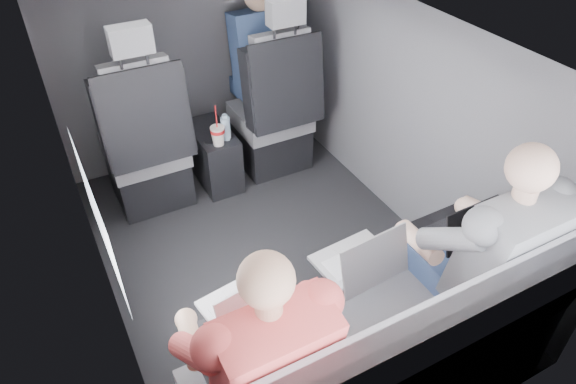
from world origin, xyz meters
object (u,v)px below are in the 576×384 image
passenger_front_right (261,55)px  rear_bench (384,365)px  passenger_rear_right (477,253)px  water_bottle (226,128)px  laptop_white (247,305)px  passenger_rear_left (257,355)px  center_console (214,156)px  laptop_black (456,226)px  front_seat_left (147,151)px  front_seat_right (274,118)px  soda_cup (218,135)px  laptop_silver (361,260)px

passenger_front_right → rear_bench: bearing=-102.8°
passenger_rear_right → water_bottle: bearing=105.0°
laptop_white → passenger_rear_left: passenger_rear_left is taller
center_console → passenger_front_right: size_ratio=0.58×
center_console → laptop_black: bearing=-71.4°
front_seat_left → center_console: front_seat_left is taller
passenger_front_right → center_console: bearing=-156.0°
front_seat_left → passenger_rear_right: 2.06m
front_seat_right → water_bottle: (-0.40, -0.10, 0.08)m
water_bottle → soda_cup: bearing=-150.7°
water_bottle → laptop_black: laptop_black is taller
front_seat_left → laptop_black: size_ratio=4.16×
laptop_silver → passenger_rear_left: bearing=-160.7°
rear_bench → passenger_rear_left: (-0.53, 0.10, 0.31)m
laptop_black → passenger_rear_right: (-0.05, -0.18, 0.01)m
front_seat_right → passenger_front_right: front_seat_right is taller
front_seat_left → laptop_white: bearing=-90.8°
center_console → soda_cup: 0.32m
front_seat_left → laptop_black: 1.93m
front_seat_right → laptop_black: size_ratio=4.16×
laptop_white → front_seat_right: bearing=60.0°
front_seat_left → laptop_white: (-0.02, -1.59, 0.23)m
rear_bench → water_bottle: size_ratio=9.04×
soda_cup → laptop_silver: 1.48m
laptop_silver → laptop_black: size_ratio=1.14×
passenger_rear_left → front_seat_left: bearing=87.5°
passenger_rear_left → laptop_white: bearing=74.9°
soda_cup → front_seat_right: bearing=16.1°
center_console → laptop_white: (-0.47, -1.63, 0.43)m
front_seat_left → passenger_rear_left: bearing=-92.5°
front_seat_right → center_console: (-0.45, 0.04, -0.20)m
soda_cup → passenger_rear_right: size_ratio=0.22×
water_bottle → laptop_silver: size_ratio=0.51×
passenger_rear_left → passenger_rear_right: bearing=-0.0°
center_console → water_bottle: 0.32m
passenger_front_right → water_bottle: bearing=-140.9°
laptop_white → laptop_black: bearing=-2.0°
rear_bench → laptop_silver: 0.44m
front_seat_left → water_bottle: (0.50, -0.10, 0.08)m
water_bottle → passenger_rear_right: passenger_rear_right is taller
center_console → rear_bench: bearing=-90.0°
water_bottle → laptop_black: (0.51, -1.53, 0.15)m
front_seat_left → laptop_silver: front_seat_left is taller
soda_cup → laptop_white: 1.54m
front_seat_right → laptop_silver: size_ratio=3.65×
front_seat_left → passenger_rear_left: 1.82m
water_bottle → laptop_black: bearing=-71.7°
laptop_white → front_seat_left: bearing=89.2°
soda_cup → laptop_white: size_ratio=0.83×
laptop_white → water_bottle: bearing=70.7°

